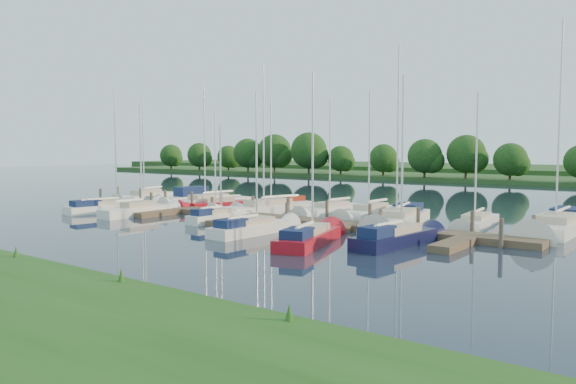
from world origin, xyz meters
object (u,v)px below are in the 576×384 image
Objects in this scene: motorboat at (189,199)px; sailboat_s_2 at (217,218)px; dock at (253,218)px; sailboat_n_5 at (267,211)px; sailboat_n_0 at (146,199)px.

sailboat_s_2 is (11.94, -8.34, -0.08)m from motorboat.
sailboat_s_2 reaches higher than dock.
motorboat is at bearing 2.85° from sailboat_n_5.
sailboat_n_0 reaches higher than motorboat.
sailboat_n_5 is at bearing 113.97° from dock.
sailboat_n_5 is 1.69× the size of sailboat_s_2.
sailboat_n_0 is 17.90m from sailboat_s_2.
sailboat_n_0 reaches higher than sailboat_s_2.
dock is 3.25× the size of sailboat_n_5.
dock is 3.76× the size of sailboat_n_0.
motorboat is 0.92× the size of sailboat_s_2.
sailboat_n_0 is 1.46× the size of sailboat_s_2.
sailboat_n_5 reaches higher than sailboat_n_0.
motorboat is 12.19m from sailboat_n_5.
sailboat_s_2 is (16.56, -6.81, 0.04)m from sailboat_n_0.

